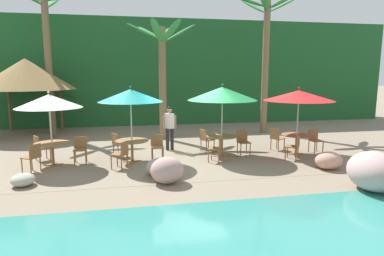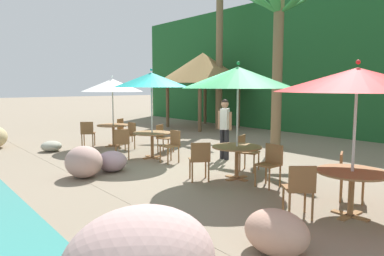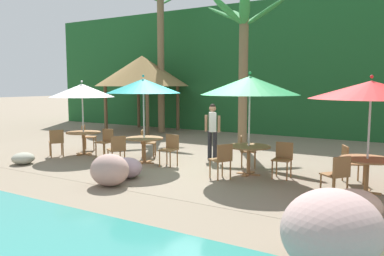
# 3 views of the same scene
# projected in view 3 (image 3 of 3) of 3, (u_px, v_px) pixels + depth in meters

# --- Properties ---
(ground_plane) EXTENTS (120.00, 120.00, 0.00)m
(ground_plane) POSITION_uv_depth(u_px,v_px,m) (202.00, 170.00, 10.26)
(ground_plane) COLOR gray
(terrace_deck) EXTENTS (18.00, 5.20, 0.01)m
(terrace_deck) POSITION_uv_depth(u_px,v_px,m) (202.00, 170.00, 10.26)
(terrace_deck) COLOR gray
(terrace_deck) RESTS_ON ground
(foliage_backdrop) EXTENTS (28.00, 2.40, 6.00)m
(foliage_backdrop) POSITION_uv_depth(u_px,v_px,m) (298.00, 69.00, 17.60)
(foliage_backdrop) COLOR #1E5628
(foliage_backdrop) RESTS_ON ground
(rock_seawall) EXTENTS (17.68, 3.40, 1.00)m
(rock_seawall) POSITION_uv_depth(u_px,v_px,m) (96.00, 181.00, 7.40)
(rock_seawall) COLOR #B3929D
(rock_seawall) RESTS_ON ground
(umbrella_white) EXTENTS (2.04, 2.04, 2.41)m
(umbrella_white) POSITION_uv_depth(u_px,v_px,m) (82.00, 91.00, 12.27)
(umbrella_white) COLOR silver
(umbrella_white) RESTS_ON ground
(dining_table_white) EXTENTS (1.10, 1.10, 0.74)m
(dining_table_white) POSITION_uv_depth(u_px,v_px,m) (84.00, 136.00, 12.43)
(dining_table_white) COLOR olive
(dining_table_white) RESTS_ON ground
(chair_white_seaward) EXTENTS (0.44, 0.45, 0.87)m
(chair_white_seaward) POSITION_uv_depth(u_px,v_px,m) (106.00, 140.00, 12.13)
(chair_white_seaward) COLOR olive
(chair_white_seaward) RESTS_ON ground
(chair_white_inland) EXTENTS (0.59, 0.59, 0.87)m
(chair_white_inland) POSITION_uv_depth(u_px,v_px,m) (87.00, 135.00, 13.28)
(chair_white_inland) COLOR olive
(chair_white_inland) RESTS_ON ground
(chair_white_left) EXTENTS (0.59, 0.59, 0.87)m
(chair_white_left) POSITION_uv_depth(u_px,v_px,m) (56.00, 141.00, 12.00)
(chair_white_left) COLOR olive
(chair_white_left) RESTS_ON ground
(umbrella_teal) EXTENTS (2.12, 2.12, 2.55)m
(umbrella_teal) POSITION_uv_depth(u_px,v_px,m) (143.00, 86.00, 10.91)
(umbrella_teal) COLOR silver
(umbrella_teal) RESTS_ON ground
(dining_table_teal) EXTENTS (1.10, 1.10, 0.74)m
(dining_table_teal) POSITION_uv_depth(u_px,v_px,m) (144.00, 142.00, 11.09)
(dining_table_teal) COLOR olive
(dining_table_teal) RESTS_ON ground
(chair_teal_seaward) EXTENTS (0.42, 0.43, 0.87)m
(chair_teal_seaward) POSITION_uv_depth(u_px,v_px,m) (170.00, 148.00, 10.74)
(chair_teal_seaward) COLOR olive
(chair_teal_seaward) RESTS_ON ground
(chair_teal_inland) EXTENTS (0.58, 0.57, 0.87)m
(chair_teal_inland) POSITION_uv_depth(u_px,v_px,m) (146.00, 141.00, 11.95)
(chair_teal_inland) COLOR olive
(chair_teal_inland) RESTS_ON ground
(chair_teal_left) EXTENTS (0.58, 0.57, 0.87)m
(chair_teal_left) POSITION_uv_depth(u_px,v_px,m) (117.00, 148.00, 10.59)
(chair_teal_left) COLOR olive
(chair_teal_left) RESTS_ON ground
(umbrella_green) EXTENTS (2.45, 2.45, 2.59)m
(umbrella_green) POSITION_uv_depth(u_px,v_px,m) (250.00, 86.00, 9.45)
(umbrella_green) COLOR silver
(umbrella_green) RESTS_ON ground
(dining_table_green) EXTENTS (1.10, 1.10, 0.74)m
(dining_table_green) POSITION_uv_depth(u_px,v_px,m) (249.00, 151.00, 9.63)
(dining_table_green) COLOR olive
(dining_table_green) RESTS_ON ground
(chair_green_seaward) EXTENTS (0.43, 0.44, 0.87)m
(chair_green_seaward) POSITION_uv_depth(u_px,v_px,m) (283.00, 157.00, 9.31)
(chair_green_seaward) COLOR olive
(chair_green_seaward) RESTS_ON ground
(chair_green_inland) EXTENTS (0.56, 0.55, 0.87)m
(chair_green_inland) POSITION_uv_depth(u_px,v_px,m) (245.00, 149.00, 10.49)
(chair_green_inland) COLOR olive
(chair_green_inland) RESTS_ON ground
(chair_green_left) EXTENTS (0.58, 0.58, 0.87)m
(chair_green_left) POSITION_uv_depth(u_px,v_px,m) (222.00, 158.00, 9.16)
(chair_green_left) COLOR olive
(chair_green_left) RESTS_ON ground
(umbrella_red) EXTENTS (2.50, 2.50, 2.47)m
(umbrella_red) POSITION_uv_depth(u_px,v_px,m) (371.00, 90.00, 7.81)
(umbrella_red) COLOR silver
(umbrella_red) RESTS_ON ground
(dining_table_red) EXTENTS (1.10, 1.10, 0.74)m
(dining_table_red) POSITION_uv_depth(u_px,v_px,m) (367.00, 164.00, 7.98)
(dining_table_red) COLOR olive
(dining_table_red) RESTS_ON ground
(chair_red_inland) EXTENTS (0.57, 0.56, 0.87)m
(chair_red_inland) POSITION_uv_depth(u_px,v_px,m) (349.00, 161.00, 8.84)
(chair_red_inland) COLOR olive
(chair_red_inland) RESTS_ON ground
(chair_red_left) EXTENTS (0.60, 0.59, 0.87)m
(chair_red_left) POSITION_uv_depth(u_px,v_px,m) (338.00, 173.00, 7.61)
(chair_red_left) COLOR olive
(chair_red_left) RESTS_ON ground
(palm_tree_nearest) EXTENTS (2.92, 2.89, 6.85)m
(palm_tree_nearest) POSITION_uv_depth(u_px,v_px,m) (161.00, 40.00, 17.91)
(palm_tree_nearest) COLOR brown
(palm_tree_nearest) RESTS_ON ground
(palm_tree_second) EXTENTS (3.05, 2.96, 5.13)m
(palm_tree_second) POSITION_uv_depth(u_px,v_px,m) (243.00, 50.00, 13.25)
(palm_tree_second) COLOR brown
(palm_tree_second) RESTS_ON ground
(palapa_hut) EXTENTS (4.52, 4.52, 3.65)m
(palapa_hut) POSITION_uv_depth(u_px,v_px,m) (142.00, 71.00, 18.46)
(palapa_hut) COLOR brown
(palapa_hut) RESTS_ON ground
(waiter_in_white) EXTENTS (0.52, 0.39, 1.70)m
(waiter_in_white) POSITION_uv_depth(u_px,v_px,m) (212.00, 127.00, 11.56)
(waiter_in_white) COLOR #232328
(waiter_in_white) RESTS_ON ground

